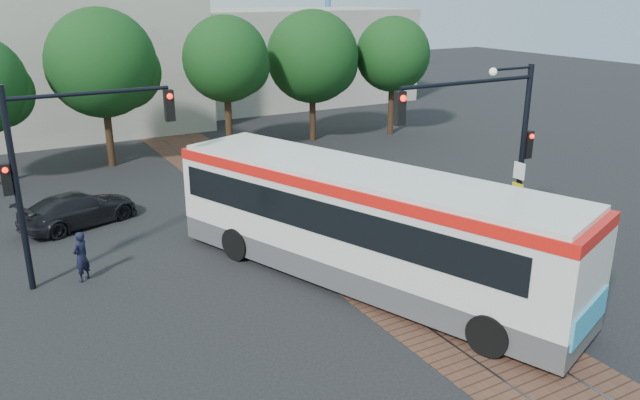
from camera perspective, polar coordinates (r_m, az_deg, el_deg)
The scene contains 10 objects.
ground at distance 19.78m, azimuth 5.07°, elevation -6.50°, with size 120.00×120.00×0.00m, color black.
trackbed at distance 22.90m, azimuth -0.58°, elevation -2.80°, with size 3.60×40.00×0.02m.
tree_row at distance 33.33m, azimuth -9.34°, elevation 12.33°, with size 26.40×5.60×7.67m.
warehouses at distance 44.73m, azimuth -17.09°, elevation 11.99°, with size 40.00×13.00×8.00m.
city_bus at distance 18.32m, azimuth 3.88°, elevation -1.93°, with size 7.22×13.19×3.50m.
traffic_island at distance 21.97m, azimuth 16.90°, elevation -3.70°, with size 2.20×5.20×1.13m.
signal_pole_main at distance 20.25m, azimuth 15.84°, elevation 5.90°, with size 5.49×0.46×6.00m.
signal_pole_left at distance 19.30m, azimuth -22.97°, elevation 3.62°, with size 4.99×0.34×6.00m.
officer at distance 20.12m, azimuth -21.00°, elevation -4.85°, with size 0.57×0.38×1.57m, color black.
parked_car at distance 24.91m, azimuth -21.20°, elevation -0.78°, with size 1.77×4.36×1.27m, color black.
Camera 1 is at (-10.28, -14.67, 8.38)m, focal length 35.00 mm.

